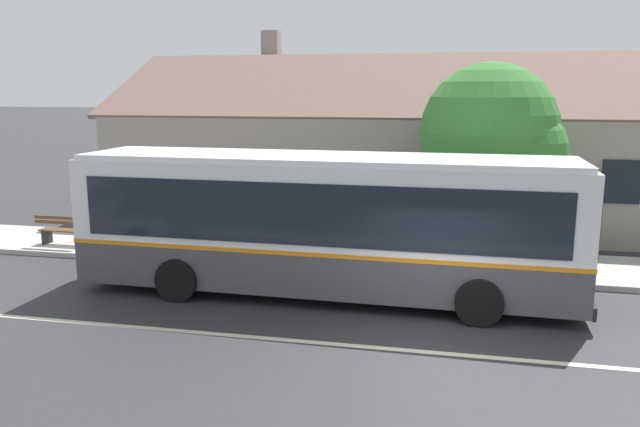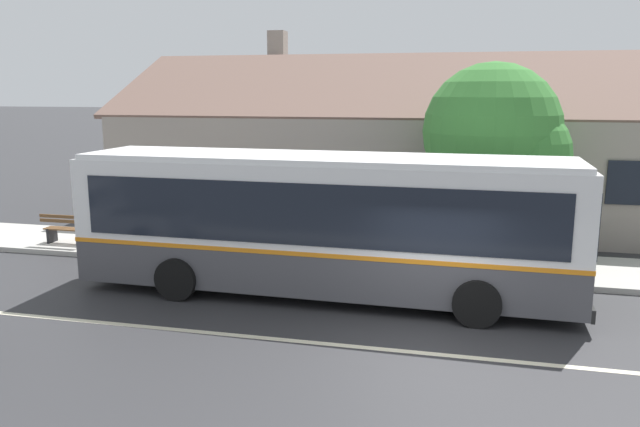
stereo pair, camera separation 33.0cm
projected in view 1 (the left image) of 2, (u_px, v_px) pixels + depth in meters
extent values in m
plane|color=#2D2D30|center=(434.00, 353.00, 11.56)|extent=(300.00, 300.00, 0.00)
cube|color=#ADAAA3|center=(442.00, 263.00, 17.30)|extent=(60.00, 3.00, 0.15)
cube|color=beige|center=(434.00, 353.00, 11.56)|extent=(60.00, 0.16, 0.01)
cube|color=gray|center=(398.00, 163.00, 24.95)|extent=(20.11, 10.50, 3.86)
cube|color=brown|center=(394.00, 84.00, 21.84)|extent=(20.71, 5.31, 2.40)
cube|color=brown|center=(406.00, 85.00, 26.87)|extent=(20.71, 5.31, 2.40)
cube|color=gray|center=(271.00, 46.00, 26.18)|extent=(0.70, 0.70, 1.20)
cube|color=black|center=(178.00, 169.00, 21.30)|extent=(1.10, 0.06, 1.30)
cube|color=black|center=(312.00, 173.00, 20.33)|extent=(1.10, 0.06, 1.30)
cube|color=black|center=(459.00, 177.00, 19.37)|extent=(1.10, 0.06, 1.30)
cube|color=black|center=(621.00, 182.00, 18.40)|extent=(1.10, 0.06, 1.30)
cube|color=#4C3323|center=(479.00, 212.00, 19.44)|extent=(1.00, 0.06, 2.10)
cube|color=#47474C|center=(323.00, 263.00, 14.75)|extent=(11.57, 2.70, 0.97)
cube|color=orange|center=(323.00, 241.00, 14.65)|extent=(11.59, 2.72, 0.10)
cube|color=white|center=(323.00, 200.00, 14.46)|extent=(11.57, 2.70, 1.85)
cube|color=white|center=(324.00, 158.00, 14.26)|extent=(11.34, 2.57, 0.12)
cube|color=black|center=(335.00, 196.00, 15.68)|extent=(10.61, 0.21, 1.35)
cube|color=black|center=(310.00, 215.00, 13.27)|extent=(10.61, 0.21, 1.35)
cube|color=black|center=(590.00, 216.00, 13.19)|extent=(0.08, 2.20, 1.35)
cube|color=black|center=(593.00, 174.00, 13.01)|extent=(0.07, 1.75, 0.24)
cube|color=black|center=(584.00, 296.00, 13.53)|extent=(0.12, 2.50, 0.28)
cube|color=#192D99|center=(280.00, 247.00, 16.28)|extent=(3.23, 0.09, 0.68)
cube|color=black|center=(520.00, 228.00, 14.81)|extent=(0.90, 0.05, 2.57)
cylinder|color=black|center=(477.00, 269.00, 15.20)|extent=(1.00, 0.30, 1.00)
cylinder|color=black|center=(479.00, 302.00, 12.81)|extent=(1.00, 0.30, 1.00)
cylinder|color=black|center=(219.00, 253.00, 16.70)|extent=(1.00, 0.30, 1.00)
cylinder|color=black|center=(177.00, 280.00, 14.31)|extent=(1.00, 0.30, 1.00)
cube|color=brown|center=(68.00, 229.00, 19.09)|extent=(1.64, 0.10, 0.04)
cube|color=brown|center=(66.00, 230.00, 18.95)|extent=(1.64, 0.10, 0.04)
cube|color=brown|center=(63.00, 231.00, 18.81)|extent=(1.64, 0.10, 0.04)
cube|color=brown|center=(59.00, 222.00, 18.63)|extent=(1.64, 0.04, 0.10)
cube|color=brown|center=(59.00, 218.00, 18.60)|extent=(1.64, 0.04, 0.10)
cube|color=black|center=(85.00, 238.00, 18.86)|extent=(0.08, 0.43, 0.45)
cube|color=black|center=(47.00, 236.00, 19.13)|extent=(0.08, 0.43, 0.45)
cube|color=brown|center=(180.00, 236.00, 18.24)|extent=(1.58, 0.10, 0.04)
cube|color=brown|center=(178.00, 237.00, 18.10)|extent=(1.58, 0.10, 0.04)
cube|color=brown|center=(176.00, 238.00, 17.96)|extent=(1.58, 0.10, 0.04)
cube|color=brown|center=(173.00, 229.00, 17.78)|extent=(1.58, 0.04, 0.10)
cube|color=brown|center=(173.00, 224.00, 17.75)|extent=(1.58, 0.04, 0.10)
cube|color=black|center=(199.00, 245.00, 18.01)|extent=(0.08, 0.43, 0.45)
cube|color=black|center=(158.00, 243.00, 18.27)|extent=(0.08, 0.43, 0.45)
cylinder|color=#4C3828|center=(485.00, 217.00, 17.94)|extent=(0.30, 0.30, 2.40)
sphere|color=#387A33|center=(489.00, 131.00, 17.47)|extent=(3.84, 3.84, 3.84)
sphere|color=#387A33|center=(517.00, 154.00, 17.15)|extent=(2.76, 2.76, 2.76)
cylinder|color=gray|center=(588.00, 232.00, 15.36)|extent=(0.07, 0.07, 2.40)
cube|color=#1959A5|center=(592.00, 194.00, 15.16)|extent=(0.36, 0.03, 0.48)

